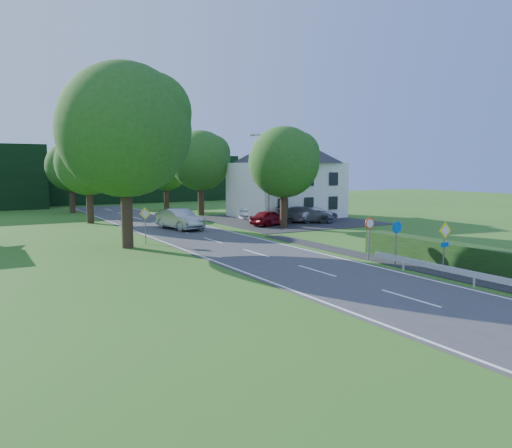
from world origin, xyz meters
TOP-DOWN VIEW (x-y plane):
  - road at (0.00, 20.00)m, footprint 7.00×80.00m
  - parking_pad at (12.00, 33.00)m, footprint 14.00×16.00m
  - line_edge_left at (-3.25, 20.00)m, footprint 0.12×80.00m
  - line_edge_right at (3.25, 20.00)m, footprint 0.12×80.00m
  - line_centre at (0.00, 20.00)m, footprint 0.12×80.00m
  - tree_main at (-6.00, 24.00)m, footprint 9.40×9.40m
  - tree_left_far at (-5.00, 40.00)m, footprint 7.00×7.00m
  - tree_right_far at (7.00, 42.00)m, footprint 7.40×7.40m
  - tree_left_back at (-4.50, 52.00)m, footprint 6.60×6.60m
  - tree_right_back at (6.00, 50.00)m, footprint 6.20×6.20m
  - tree_right_mid at (8.50, 28.00)m, footprint 7.00×7.00m
  - treeline_right at (8.00, 66.00)m, footprint 30.00×5.00m
  - house_white at (14.00, 36.00)m, footprint 10.60×8.40m
  - streetlight at (8.06, 30.00)m, footprint 2.03×0.18m
  - sign_priority_right at (4.30, 7.98)m, footprint 0.78×0.09m
  - sign_roundabout at (4.30, 10.98)m, footprint 0.64×0.08m
  - sign_speed_limit at (4.30, 12.97)m, footprint 0.64×0.11m
  - sign_priority_left at (-4.50, 24.98)m, footprint 0.78×0.09m
  - moving_car at (0.30, 31.20)m, footprint 2.67×5.35m
  - motorcycle at (1.80, 30.21)m, footprint 0.92×1.90m
  - parked_car_red at (8.23, 29.90)m, footprint 4.27×2.76m
  - parked_car_silver_a at (10.65, 36.29)m, footprint 4.30×3.10m
  - parked_car_grey at (12.32, 30.23)m, footprint 5.49×4.44m
  - parked_car_silver_b at (13.67, 30.58)m, footprint 5.20×2.79m
  - parasol at (9.53, 34.04)m, footprint 2.53×2.55m

SIDE VIEW (x-z plane):
  - road at x=0.00m, z-range 0.00..0.04m
  - parking_pad at x=12.00m, z-range 0.00..0.04m
  - line_edge_left at x=-3.25m, z-range 0.04..0.05m
  - line_edge_right at x=3.25m, z-range 0.04..0.05m
  - line_centre at x=0.00m, z-range 0.04..0.05m
  - motorcycle at x=1.80m, z-range 0.04..1.00m
  - parked_car_silver_a at x=10.65m, z-range 0.04..1.39m
  - parked_car_red at x=8.23m, z-range 0.04..1.39m
  - parked_car_silver_b at x=13.67m, z-range 0.04..1.43m
  - parked_car_grey at x=12.32m, z-range 0.04..1.53m
  - moving_car at x=0.30m, z-range 0.04..1.72m
  - parasol at x=9.53m, z-range 0.04..1.81m
  - sign_roundabout at x=4.30m, z-range 0.49..2.86m
  - sign_priority_left at x=-4.50m, z-range 0.50..2.94m
  - sign_speed_limit at x=4.30m, z-range 0.58..2.95m
  - sign_priority_right at x=4.30m, z-range 0.50..3.09m
  - treeline_right at x=8.00m, z-range 0.00..7.00m
  - tree_right_back at x=6.00m, z-range 0.00..7.56m
  - tree_left_back at x=-4.50m, z-range 0.00..8.07m
  - tree_left_far at x=-5.00m, z-range 0.00..8.58m
  - tree_right_mid at x=8.50m, z-range 0.00..8.58m
  - house_white at x=14.00m, z-range 0.11..8.71m
  - streetlight at x=8.06m, z-range 0.46..8.46m
  - tree_right_far at x=7.00m, z-range 0.00..9.09m
  - tree_main at x=-6.00m, z-range 0.00..11.64m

